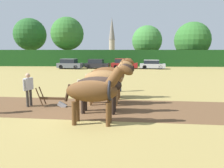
{
  "coord_description": "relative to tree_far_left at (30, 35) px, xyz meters",
  "views": [
    {
      "loc": [
        1.16,
        -9.27,
        2.93
      ],
      "look_at": [
        0.67,
        2.52,
        1.1
      ],
      "focal_mm": 35.0,
      "sensor_mm": 36.0,
      "label": 1
    }
  ],
  "objects": [
    {
      "name": "parked_car_far_left",
      "position": [
        10.72,
        -11.02,
        -5.36
      ],
      "size": [
        4.15,
        2.38,
        1.6
      ],
      "rotation": [
        0.0,
        0.0,
        -0.17
      ],
      "color": "#565B66",
      "rests_on": "ground"
    },
    {
      "name": "plowed_furrow_strip",
      "position": [
        12.56,
        -34.25,
        -6.12
      ],
      "size": [
        35.7,
        6.43,
        0.01
      ],
      "primitive_type": "cube",
      "rotation": [
        0.0,
        0.0,
        -0.07
      ],
      "color": "brown",
      "rests_on": "ground"
    },
    {
      "name": "tree_left",
      "position": [
        8.37,
        -2.38,
        -0.02
      ],
      "size": [
        6.38,
        6.38,
        9.31
      ],
      "color": "#423323",
      "rests_on": "ground"
    },
    {
      "name": "tree_center",
      "position": [
        33.15,
        -0.2,
        -1.18
      ],
      "size": [
        7.17,
        7.17,
        8.54
      ],
      "color": "#423323",
      "rests_on": "ground"
    },
    {
      "name": "ground_plane",
      "position": [
        17.7,
        -36.13,
        -6.12
      ],
      "size": [
        240.0,
        240.0,
        0.0
      ],
      "primitive_type": "plane",
      "color": "#998447"
    },
    {
      "name": "farmer_at_plow",
      "position": [
        14.05,
        -34.4,
        -5.09
      ],
      "size": [
        0.37,
        0.66,
        1.76
      ],
      "rotation": [
        0.0,
        0.0,
        -0.35
      ],
      "color": "#38332D",
      "rests_on": "ground"
    },
    {
      "name": "church_spire",
      "position": [
        15.4,
        36.92,
        1.71
      ],
      "size": [
        2.3,
        2.3,
        14.96
      ],
      "color": "gray",
      "rests_on": "ground"
    },
    {
      "name": "draft_horse_trail_left",
      "position": [
        18.04,
        -33.84,
        -4.7
      ],
      "size": [
        2.78,
        1.1,
        2.46
      ],
      "rotation": [
        0.0,
        0.0,
        -0.07
      ],
      "color": "brown",
      "rests_on": "ground"
    },
    {
      "name": "tree_far_left",
      "position": [
        0.0,
        0.0,
        0.0
      ],
      "size": [
        6.63,
        6.63,
        9.45
      ],
      "color": "#423323",
      "rests_on": "ground"
    },
    {
      "name": "draft_horse_trail_right",
      "position": [
        18.15,
        -32.27,
        -4.67
      ],
      "size": [
        2.81,
        1.17,
        2.55
      ],
      "rotation": [
        0.0,
        0.0,
        -0.07
      ],
      "color": "brown",
      "rests_on": "ground"
    },
    {
      "name": "parked_car_center_left",
      "position": [
        19.35,
        -10.11,
        -5.36
      ],
      "size": [
        4.44,
        2.24,
        1.59
      ],
      "rotation": [
        0.0,
        0.0,
        -0.13
      ],
      "color": "maroon",
      "rests_on": "ground"
    },
    {
      "name": "draft_horse_lead_left",
      "position": [
        17.84,
        -36.98,
        -4.78
      ],
      "size": [
        2.82,
        1.04,
        2.44
      ],
      "rotation": [
        0.0,
        0.0,
        -0.07
      ],
      "color": "#513319",
      "rests_on": "ground"
    },
    {
      "name": "hedgerow",
      "position": [
        17.7,
        -5.21,
        -4.62
      ],
      "size": [
        59.83,
        1.47,
        3.0
      ],
      "primitive_type": "cube",
      "color": "#194719",
      "rests_on": "ground"
    },
    {
      "name": "draft_horse_lead_right",
      "position": [
        17.94,
        -35.41,
        -4.8
      ],
      "size": [
        2.9,
        1.01,
        2.41
      ],
      "rotation": [
        0.0,
        0.0,
        -0.07
      ],
      "color": "black",
      "rests_on": "ground"
    },
    {
      "name": "farmer_beside_team",
      "position": [
        18.73,
        -30.02,
        -5.13
      ],
      "size": [
        0.59,
        0.43,
        1.7
      ],
      "rotation": [
        0.0,
        0.0,
        -1.02
      ],
      "color": "#28334C",
      "rests_on": "ground"
    },
    {
      "name": "parked_car_left",
      "position": [
        14.96,
        -10.24,
        -5.4
      ],
      "size": [
        4.04,
        2.24,
        1.5
      ],
      "rotation": [
        0.0,
        0.0,
        -0.12
      ],
      "color": "black",
      "rests_on": "ground"
    },
    {
      "name": "plow",
      "position": [
        15.4,
        -34.45,
        -5.81
      ],
      "size": [
        1.59,
        0.49,
        1.13
      ],
      "rotation": [
        0.0,
        0.0,
        -0.07
      ],
      "color": "#4C331E",
      "rests_on": "ground"
    },
    {
      "name": "tree_center_left",
      "position": [
        24.01,
        -0.81,
        -1.3
      ],
      "size": [
        5.96,
        5.96,
        7.81
      ],
      "color": "brown",
      "rests_on": "ground"
    },
    {
      "name": "parked_car_center",
      "position": [
        23.79,
        -10.67,
        -5.44
      ],
      "size": [
        4.14,
        2.35,
        1.42
      ],
      "rotation": [
        0.0,
        0.0,
        -0.16
      ],
      "color": "#A8A8B2",
      "rests_on": "ground"
    }
  ]
}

